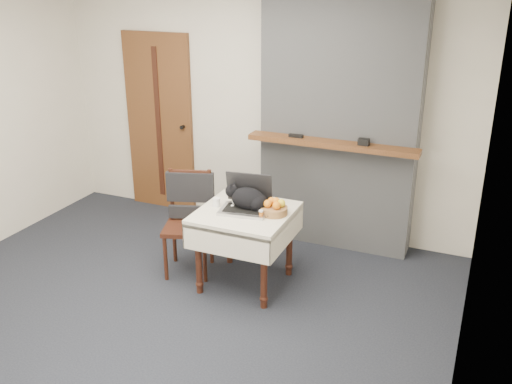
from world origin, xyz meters
TOP-DOWN VIEW (x-y plane):
  - ground at (0.00, 0.00)m, footprint 4.50×4.50m
  - room_shell at (0.00, 0.46)m, footprint 4.52×4.01m
  - door at (-1.20, 1.97)m, footprint 0.82×0.10m
  - chimney at (0.90, 1.85)m, footprint 1.62×0.48m
  - side_table at (0.42, 0.71)m, footprint 0.78×0.78m
  - laptop at (0.41, 0.75)m, footprint 0.45×0.40m
  - cat at (0.45, 0.74)m, footprint 0.46×0.21m
  - cream_jar at (0.15, 0.70)m, footprint 0.07×0.07m
  - pill_bottle at (0.61, 0.61)m, footprint 0.04×0.04m
  - fruit_basket at (0.67, 0.74)m, footprint 0.23×0.23m
  - desk_clutter at (0.60, 0.76)m, footprint 0.13×0.02m
  - chair at (-0.17, 0.79)m, footprint 0.53×0.52m

SIDE VIEW (x-z plane):
  - ground at x=0.00m, z-range 0.00..0.00m
  - side_table at x=0.42m, z-range 0.24..0.94m
  - chair at x=-0.17m, z-range 0.13..1.07m
  - desk_clutter at x=0.60m, z-range 0.70..0.71m
  - cream_jar at x=0.15m, z-range 0.70..0.78m
  - pill_bottle at x=0.61m, z-range 0.70..0.78m
  - fruit_basket at x=0.67m, z-range 0.69..0.82m
  - laptop at x=0.41m, z-range 0.63..0.92m
  - cat at x=0.45m, z-range 0.68..0.91m
  - door at x=-1.20m, z-range 0.00..2.00m
  - chimney at x=0.90m, z-range 0.00..2.60m
  - room_shell at x=0.00m, z-range 0.46..3.07m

